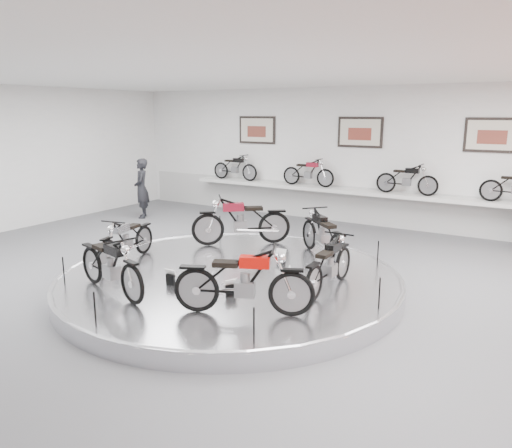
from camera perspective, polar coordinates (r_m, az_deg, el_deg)
The scene contains 20 objects.
floor at distance 9.33m, azimuth -4.05°, elevation -7.88°, with size 16.00×16.00×0.00m, color #555557.
ceiling at distance 8.77m, azimuth -4.48°, elevation 17.41°, with size 16.00×16.00×0.00m, color white.
wall_back at distance 15.03m, azimuth 11.73°, elevation 7.56°, with size 16.00×16.00×0.00m, color white.
dado_band at distance 15.20m, azimuth 11.46°, elevation 2.11°, with size 15.68×0.04×1.10m, color #BCBCBA.
display_platform at distance 9.51m, azimuth -3.01°, elevation -6.50°, with size 6.40×6.40×0.30m, color silver.
platform_rim at distance 9.47m, azimuth -3.01°, elevation -5.82°, with size 6.40×6.40×0.10m, color #B2B2BA.
shelf at distance 14.87m, azimuth 11.16°, elevation 3.65°, with size 11.00×0.55×0.10m, color silver.
poster_left at distance 16.48m, azimuth 0.11°, elevation 10.69°, with size 1.35×0.06×0.88m, color beige.
poster_center at distance 14.95m, azimuth 11.80°, elevation 10.23°, with size 1.35×0.06×0.88m, color beige.
poster_right at distance 14.13m, azimuth 25.40°, elevation 9.16°, with size 1.35×0.06×0.88m, color beige.
shelf_bike_a at distance 16.74m, azimuth -2.41°, elevation 6.30°, with size 1.22×0.42×0.73m, color black, non-canonical shape.
shelf_bike_b at distance 15.40m, azimuth 5.98°, elevation 5.69°, with size 1.22×0.42×0.73m, color maroon, non-canonical shape.
shelf_bike_c at distance 14.36m, azimuth 16.84°, elevation 4.71°, with size 1.22×0.42×0.73m, color black, non-canonical shape.
bike_a at distance 8.54m, azimuth 8.40°, elevation -4.53°, with size 1.58×0.56×0.93m, color black, non-canonical shape.
bike_b at distance 10.42m, azimuth 7.64°, elevation -1.16°, with size 1.70×0.60×1.00m, color black, non-canonical shape.
bike_c at distance 11.34m, azimuth -1.69°, elevation 0.42°, with size 1.92×0.68×1.13m, color maroon, non-canonical shape.
bike_d at distance 10.39m, azimuth -14.61°, elevation -1.72°, with size 1.57×0.55×0.92m, color #A2A2A7, non-canonical shape.
bike_e at distance 8.64m, azimuth -16.29°, elevation -4.44°, with size 1.72×0.61×1.01m, color black, non-canonical shape.
bike_f at distance 7.44m, azimuth -1.43°, elevation -6.49°, with size 1.80×0.64×1.06m, color #BB0C05, non-canonical shape.
visitor at distance 16.07m, azimuth -12.94°, elevation 3.99°, with size 0.68×0.45×1.87m, color black.
Camera 1 is at (5.14, -7.07, 3.27)m, focal length 35.00 mm.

